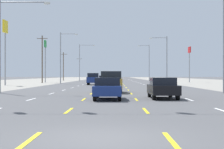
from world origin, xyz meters
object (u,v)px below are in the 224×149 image
Objects in this scene: pole_sign_right_row_2 at (189,55)px; streetlight_right_row_2 at (148,60)px; pole_sign_left_row_1 at (5,36)px; streetlight_left_row_1 at (62,55)px; sedan_inner_right_near at (163,88)px; streetlight_left_row_2 at (81,60)px; streetlight_left_row_0 at (6,37)px; sedan_center_turn_nearest at (108,88)px; suv_center_turn_mid at (111,82)px; suv_inner_left_midfar at (93,79)px; streetlight_right_row_0 at (219,33)px; streetlight_right_row_1 at (165,57)px; pole_sign_left_row_2 at (45,52)px; hatchback_inner_left_far at (100,79)px.

pole_sign_right_row_2 is 0.77× the size of streetlight_right_row_2.
pole_sign_left_row_1 reaches higher than pole_sign_right_row_2.
sedan_inner_right_near is at bearing -72.69° from streetlight_left_row_1.
sedan_inner_right_near is 0.42× the size of streetlight_left_row_2.
streetlight_left_row_0 is at bearing -89.59° from streetlight_left_row_1.
sedan_center_turn_nearest is 0.55× the size of pole_sign_right_row_2.
streetlight_left_row_1 is at bearing 105.69° from suv_center_turn_mid.
suv_center_turn_mid is at bearing 113.80° from sedan_inner_right_near.
sedan_inner_right_near is 36.47m from suv_inner_left_midfar.
streetlight_right_row_2 is at bearing 82.05° from suv_center_turn_mid.
streetlight_right_row_2 is (6.21, 79.09, 5.20)m from sedan_inner_right_near.
streetlight_right_row_0 is 1.02× the size of streetlight_right_row_1.
suv_center_turn_mid is 0.47× the size of streetlight_right_row_2.
streetlight_left_row_1 is 1.08× the size of streetlight_right_row_1.
suv_inner_left_midfar is at bearing -49.37° from streetlight_left_row_1.
suv_inner_left_midfar is 10.89m from streetlight_left_row_1.
sedan_inner_right_near is 0.53× the size of streetlight_left_row_0.
pole_sign_left_row_2 reaches higher than pole_sign_right_row_2.
pole_sign_left_row_2 is (-11.85, 18.60, 5.76)m from suv_inner_left_midfar.
suv_center_turn_mid is 51.79m from pole_sign_right_row_2.
suv_center_turn_mid is at bearing -86.48° from hatchback_inner_left_far.
suv_inner_left_midfar is 29.96m from pole_sign_right_row_2.
streetlight_left_row_2 is 19.56m from streetlight_right_row_2.
streetlight_left_row_2 is (7.58, 46.98, -1.75)m from pole_sign_left_row_1.
hatchback_inner_left_far is 26.46m from streetlight_right_row_1.
streetlight_right_row_0 reaches higher than pole_sign_right_row_2.
suv_center_turn_mid is 27.67m from suv_inner_left_midfar.
pole_sign_left_row_1 is 1.06× the size of streetlight_left_row_1.
streetlight_left_row_1 is (-0.26, 35.80, 0.52)m from streetlight_left_row_0.
streetlight_left_row_1 is (-9.69, 44.25, 4.82)m from sedan_center_turn_nearest.
streetlight_left_row_1 is 19.67m from streetlight_right_row_1.
streetlight_right_row_2 reaches higher than sedan_inner_right_near.
sedan_center_turn_nearest is 1.00× the size of sedan_inner_right_near.
sedan_center_turn_nearest is 0.50× the size of streetlight_right_row_1.
streetlight_right_row_0 reaches higher than hatchback_inner_left_far.
pole_sign_left_row_1 reaches higher than hatchback_inner_left_far.
sedan_inner_right_near is at bearing -66.20° from suv_center_turn_mid.
streetlight_right_row_2 is at bearing 74.81° from streetlight_left_row_0.
streetlight_left_row_2 reaches higher than streetlight_right_row_0.
pole_sign_left_row_2 reaches higher than sedan_center_turn_nearest.
streetlight_left_row_2 is (5.55, 24.71, -0.63)m from pole_sign_left_row_2.
streetlight_left_row_1 reaches higher than streetlight_right_row_1.
hatchback_inner_left_far is 0.38× the size of pole_sign_left_row_1.
streetlight_left_row_1 is (-13.49, 43.29, 4.82)m from sedan_inner_right_near.
hatchback_inner_left_far is 23.76m from streetlight_left_row_1.
pole_sign_left_row_1 is at bearing 123.10° from sedan_inner_right_near.
streetlight_right_row_2 reaches higher than streetlight_left_row_1.
streetlight_right_row_0 is at bearing -42.38° from pole_sign_left_row_1.
suv_inner_left_midfar is at bearing 114.84° from streetlight_right_row_0.
pole_sign_left_row_1 is 47.62m from streetlight_left_row_2.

